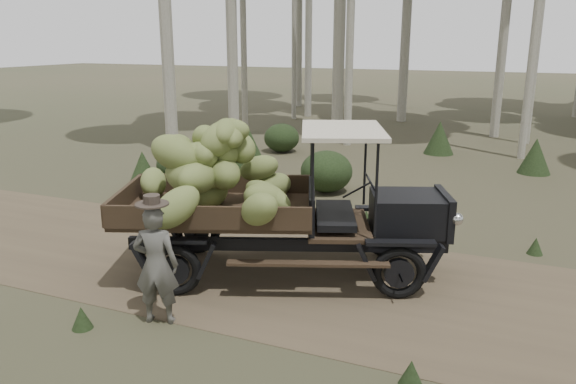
# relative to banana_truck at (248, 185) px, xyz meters

# --- Properties ---
(ground) EXTENTS (120.00, 120.00, 0.00)m
(ground) POSITION_rel_banana_truck_xyz_m (1.95, 0.20, -1.45)
(ground) COLOR #473D2B
(ground) RESTS_ON ground
(dirt_track) EXTENTS (70.00, 4.00, 0.01)m
(dirt_track) POSITION_rel_banana_truck_xyz_m (1.95, 0.20, -1.45)
(dirt_track) COLOR brown
(dirt_track) RESTS_ON ground
(banana_truck) EXTENTS (5.26, 3.49, 2.54)m
(banana_truck) POSITION_rel_banana_truck_xyz_m (0.00, 0.00, 0.00)
(banana_truck) COLOR black
(banana_truck) RESTS_ON ground
(farmer) EXTENTS (0.67, 0.54, 1.72)m
(farmer) POSITION_rel_banana_truck_xyz_m (-0.41, -1.81, -0.64)
(farmer) COLOR #504F49
(farmer) RESTS_ON ground
(undergrowth) EXTENTS (24.05, 21.44, 1.32)m
(undergrowth) POSITION_rel_banana_truck_xyz_m (3.61, 1.27, -0.93)
(undergrowth) COLOR #233319
(undergrowth) RESTS_ON ground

